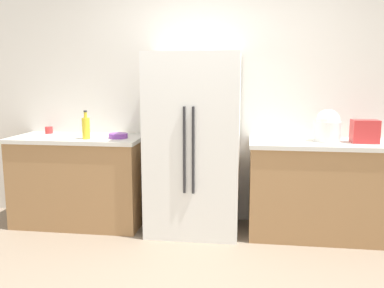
{
  "coord_description": "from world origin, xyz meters",
  "views": [
    {
      "loc": [
        0.32,
        -2.46,
        1.49
      ],
      "look_at": [
        -0.07,
        0.4,
        1.02
      ],
      "focal_mm": 37.08,
      "sensor_mm": 36.0,
      "label": 1
    }
  ],
  "objects": [
    {
      "name": "counter_left",
      "position": [
        -1.37,
        1.34,
        0.46
      ],
      "size": [
        1.33,
        0.64,
        0.92
      ],
      "color": "#9E7247",
      "rests_on": "ground_plane"
    },
    {
      "name": "rice_cooker",
      "position": [
        1.08,
        1.37,
        1.06
      ],
      "size": [
        0.25,
        0.25,
        0.3
      ],
      "color": "white",
      "rests_on": "counter_right"
    },
    {
      "name": "cup_a",
      "position": [
        -1.78,
        1.52,
        0.95
      ],
      "size": [
        0.08,
        0.08,
        0.07
      ],
      "primitive_type": "cylinder",
      "color": "red",
      "rests_on": "counter_left"
    },
    {
      "name": "kitchen_back_panel",
      "position": [
        0.0,
        1.7,
        1.45
      ],
      "size": [
        5.48,
        0.1,
        2.89
      ],
      "primitive_type": "cube",
      "color": "silver",
      "rests_on": "ground_plane"
    },
    {
      "name": "refrigerator",
      "position": [
        -0.18,
        1.3,
        0.87
      ],
      "size": [
        0.88,
        0.68,
        1.74
      ],
      "color": "white",
      "rests_on": "ground_plane"
    },
    {
      "name": "toaster",
      "position": [
        1.4,
        1.31,
        1.02
      ],
      "size": [
        0.23,
        0.16,
        0.21
      ],
      "primitive_type": "cube",
      "color": "red",
      "rests_on": "counter_right"
    },
    {
      "name": "bowl_a",
      "position": [
        -0.93,
        1.3,
        0.94
      ],
      "size": [
        0.19,
        0.19,
        0.05
      ],
      "primitive_type": "cylinder",
      "color": "purple",
      "rests_on": "counter_left"
    },
    {
      "name": "bottle_a",
      "position": [
        -1.22,
        1.2,
        1.03
      ],
      "size": [
        0.08,
        0.08,
        0.28
      ],
      "color": "yellow",
      "rests_on": "counter_left"
    },
    {
      "name": "counter_right",
      "position": [
        1.07,
        1.34,
        0.46
      ],
      "size": [
        1.42,
        0.64,
        0.92
      ],
      "color": "#9E7247",
      "rests_on": "ground_plane"
    }
  ]
}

